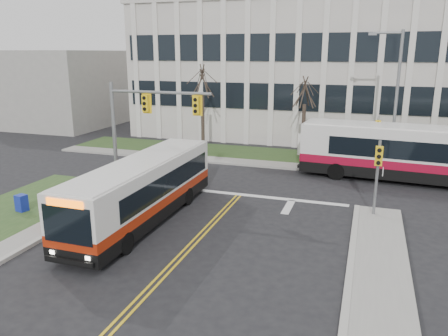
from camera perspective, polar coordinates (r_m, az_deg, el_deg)
ground at (r=17.65m, az=-5.67°, el=-11.44°), size 120.00×120.00×0.00m
sidewalk_cross at (r=30.62m, az=14.85°, el=-0.27°), size 44.00×1.60×0.14m
building_lawn at (r=33.34m, az=15.19°, el=0.91°), size 44.00×5.00×0.12m
office_building at (r=44.45m, az=16.75°, el=11.93°), size 40.00×16.00×12.00m
building_annex at (r=52.05m, az=-20.71°, el=9.73°), size 12.00×12.00×8.00m
mast_arm_signal at (r=25.03m, az=-11.06°, el=6.46°), size 6.11×0.38×6.20m
signal_pole_near at (r=21.95m, az=19.44°, el=0.03°), size 0.34×0.39×3.80m
signal_pole_far at (r=30.26m, az=19.34°, el=3.94°), size 0.34×0.39×3.80m
streetlight at (r=30.73m, az=21.32°, el=9.00°), size 2.15×0.25×9.20m
directory_sign at (r=32.83m, az=10.91°, el=2.94°), size 1.50×0.12×2.00m
tree_left at (r=34.83m, az=-2.85°, el=11.08°), size 1.80×1.80×7.70m
tree_mid at (r=33.04m, az=10.52°, el=9.56°), size 1.80×1.80×6.82m
bus_main at (r=20.95m, az=-10.53°, el=-3.03°), size 2.43×10.90×2.90m
bus_cross at (r=29.14m, az=22.83°, el=1.60°), size 12.94×3.76×3.40m
newspaper_box_blue at (r=24.07m, az=-24.91°, el=-4.29°), size 0.58×0.54×0.95m
newspaper_box_red at (r=21.46m, az=-21.86°, el=-6.21°), size 0.55×0.50×0.95m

